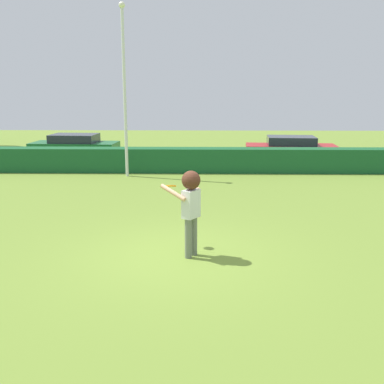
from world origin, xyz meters
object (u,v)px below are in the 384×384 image
object	(u,v)px
parked_car_red	(291,148)
frisbee	(171,186)
parked_car_green	(75,146)
person	(191,201)
lamppost	(124,84)

from	to	relation	value
parked_car_red	frisbee	bearing A→B (deg)	-112.58
frisbee	parked_car_green	xyz separation A→B (m)	(-5.63, 12.68, -0.65)
person	parked_car_red	xyz separation A→B (m)	(4.46, 12.54, -0.51)
parked_car_green	lamppost	bearing A→B (deg)	-53.42
lamppost	parked_car_red	bearing A→B (deg)	26.31
frisbee	parked_car_red	distance (m)	12.78
frisbee	parked_car_green	world-z (taller)	frisbee
frisbee	lamppost	bearing A→B (deg)	105.76
frisbee	parked_car_red	size ratio (longest dim) A/B	0.05
frisbee	person	bearing A→B (deg)	-59.68
person	parked_car_red	bearing A→B (deg)	70.43
lamppost	frisbee	bearing A→B (deg)	-74.24
lamppost	parked_car_red	distance (m)	8.57
frisbee	parked_car_green	bearing A→B (deg)	113.95
person	frisbee	xyz separation A→B (m)	(-0.44, 0.76, 0.14)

